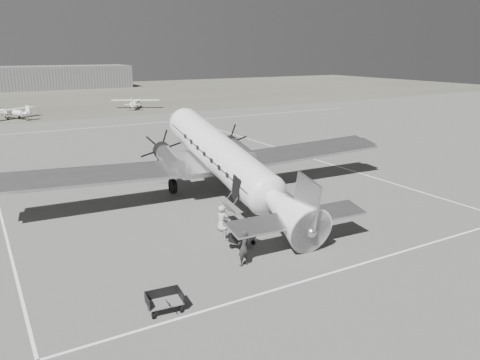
# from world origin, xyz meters

# --- Properties ---
(ground) EXTENTS (260.00, 260.00, 0.00)m
(ground) POSITION_xyz_m (0.00, 0.00, 0.00)
(ground) COLOR #61615E
(ground) RESTS_ON ground
(taxi_line_near) EXTENTS (60.00, 0.15, 0.01)m
(taxi_line_near) POSITION_xyz_m (0.00, -14.00, 0.01)
(taxi_line_near) COLOR white
(taxi_line_near) RESTS_ON ground
(taxi_line_right) EXTENTS (0.15, 80.00, 0.01)m
(taxi_line_right) POSITION_xyz_m (12.00, 0.00, 0.01)
(taxi_line_right) COLOR white
(taxi_line_right) RESTS_ON ground
(taxi_line_horizon) EXTENTS (90.00, 0.15, 0.01)m
(taxi_line_horizon) POSITION_xyz_m (0.00, 40.00, 0.01)
(taxi_line_horizon) COLOR white
(taxi_line_horizon) RESTS_ON ground
(grass_infield) EXTENTS (260.00, 90.00, 0.01)m
(grass_infield) POSITION_xyz_m (0.00, 95.00, 0.00)
(grass_infield) COLOR #605E51
(grass_infield) RESTS_ON ground
(hangar_main) EXTENTS (42.00, 14.00, 6.60)m
(hangar_main) POSITION_xyz_m (5.00, 120.00, 3.30)
(hangar_main) COLOR slate
(hangar_main) RESTS_ON ground
(dc3_airliner) EXTENTS (33.07, 23.69, 6.12)m
(dc3_airliner) POSITION_xyz_m (-2.88, -0.92, 3.06)
(dc3_airliner) COLOR silver
(dc3_airliner) RESTS_ON ground
(light_plane_left) EXTENTS (11.73, 11.25, 1.90)m
(light_plane_left) POSITION_xyz_m (-12.55, 55.57, 0.95)
(light_plane_left) COLOR white
(light_plane_left) RESTS_ON ground
(light_plane_right) EXTENTS (11.88, 11.10, 1.96)m
(light_plane_right) POSITION_xyz_m (9.59, 59.73, 0.98)
(light_plane_right) COLOR white
(light_plane_right) RESTS_ON ground
(baggage_cart_near) EXTENTS (1.91, 1.68, 0.90)m
(baggage_cart_near) POSITION_xyz_m (-6.10, -8.77, 0.45)
(baggage_cart_near) COLOR slate
(baggage_cart_near) RESTS_ON ground
(baggage_cart_far) EXTENTS (1.73, 1.30, 0.92)m
(baggage_cart_far) POSITION_xyz_m (-12.64, -13.15, 0.46)
(baggage_cart_far) COLOR slate
(baggage_cart_far) RESTS_ON ground
(ground_crew) EXTENTS (0.79, 0.58, 2.00)m
(ground_crew) POSITION_xyz_m (-7.29, -10.93, 1.00)
(ground_crew) COLOR #2A2A2A
(ground_crew) RESTS_ON ground
(ramp_agent) EXTENTS (0.84, 0.93, 1.55)m
(ramp_agent) POSITION_xyz_m (-6.30, -7.21, 0.78)
(ramp_agent) COLOR #B8B9B6
(ramp_agent) RESTS_ON ground
(passenger) EXTENTS (0.72, 0.93, 1.68)m
(passenger) POSITION_xyz_m (-5.97, -5.94, 0.84)
(passenger) COLOR beige
(passenger) RESTS_ON ground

